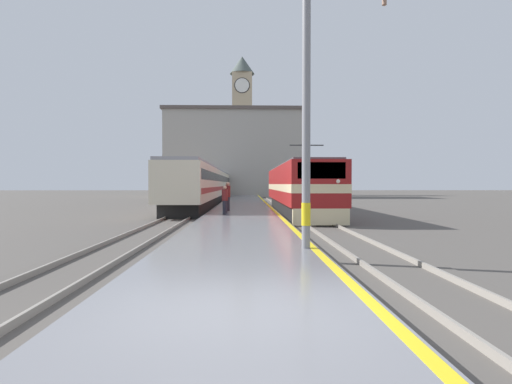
# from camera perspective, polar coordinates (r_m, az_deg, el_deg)

# --- Properties ---
(ground_plane) EXTENTS (200.00, 200.00, 0.00)m
(ground_plane) POSITION_cam_1_polar(r_m,az_deg,el_deg) (35.58, -1.74, -2.22)
(ground_plane) COLOR #514C47
(platform) EXTENTS (4.28, 140.00, 0.39)m
(platform) POSITION_cam_1_polar(r_m,az_deg,el_deg) (30.58, -1.80, -2.40)
(platform) COLOR slate
(platform) RESTS_ON ground
(rail_track_near) EXTENTS (2.83, 140.00, 0.16)m
(rail_track_near) POSITION_cam_1_polar(r_m,az_deg,el_deg) (30.80, 5.35, -2.68)
(rail_track_near) COLOR #514C47
(rail_track_near) RESTS_ON ground
(rail_track_far) EXTENTS (2.83, 140.00, 0.16)m
(rail_track_far) POSITION_cam_1_polar(r_m,az_deg,el_deg) (30.86, -8.94, -2.68)
(rail_track_far) COLOR #514C47
(rail_track_far) RESTS_ON ground
(locomotive_train) EXTENTS (2.92, 19.21, 4.44)m
(locomotive_train) POSITION_cam_1_polar(r_m,az_deg,el_deg) (28.79, 5.82, 0.53)
(locomotive_train) COLOR black
(locomotive_train) RESTS_ON ground
(passenger_train) EXTENTS (2.92, 51.55, 3.64)m
(passenger_train) POSITION_cam_1_polar(r_m,az_deg,el_deg) (48.44, -6.19, 1.00)
(passenger_train) COLOR black
(passenger_train) RESTS_ON ground
(catenary_mast) EXTENTS (2.34, 0.24, 7.60)m
(catenary_mast) POSITION_cam_1_polar(r_m,az_deg,el_deg) (10.79, 7.74, 12.59)
(catenary_mast) COLOR gray
(catenary_mast) RESTS_ON platform
(person_on_platform) EXTENTS (0.34, 0.34, 1.83)m
(person_on_platform) POSITION_cam_1_polar(r_m,az_deg,el_deg) (25.24, -4.07, -0.50)
(person_on_platform) COLOR #23232D
(person_on_platform) RESTS_ON platform
(second_waiting_passenger) EXTENTS (0.34, 0.34, 1.60)m
(second_waiting_passenger) POSITION_cam_1_polar(r_m,az_deg,el_deg) (22.54, -4.47, -1.04)
(second_waiting_passenger) COLOR #23232D
(second_waiting_passenger) RESTS_ON platform
(clock_tower) EXTENTS (4.83, 4.83, 27.34)m
(clock_tower) POSITION_cam_1_polar(r_m,az_deg,el_deg) (80.25, -1.98, 10.02)
(clock_tower) COLOR tan
(clock_tower) RESTS_ON ground
(station_building) EXTENTS (21.95, 10.19, 13.98)m
(station_building) POSITION_cam_1_polar(r_m,az_deg,el_deg) (65.72, -3.19, 5.44)
(station_building) COLOR #A8A399
(station_building) RESTS_ON ground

